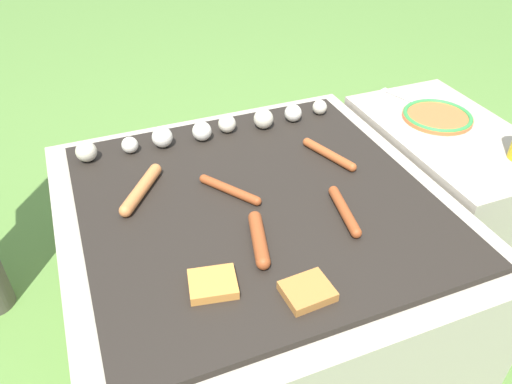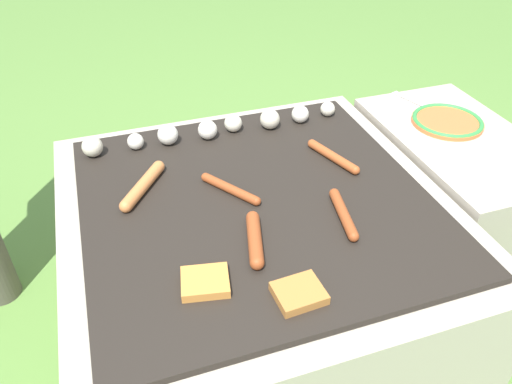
{
  "view_description": "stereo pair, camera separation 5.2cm",
  "coord_description": "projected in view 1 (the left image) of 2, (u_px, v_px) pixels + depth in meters",
  "views": [
    {
      "loc": [
        -0.36,
        -0.89,
        1.17
      ],
      "look_at": [
        0.0,
        0.0,
        0.44
      ],
      "focal_mm": 35.0,
      "sensor_mm": 36.0,
      "label": 1
    },
    {
      "loc": [
        -0.31,
        -0.91,
        1.17
      ],
      "look_at": [
        0.0,
        0.0,
        0.44
      ],
      "focal_mm": 35.0,
      "sensor_mm": 36.0,
      "label": 2
    }
  ],
  "objects": [
    {
      "name": "side_ledge",
      "position": [
        438.0,
        187.0,
        1.61
      ],
      "size": [
        0.37,
        0.63,
        0.42
      ],
      "color": "#A89E8C",
      "rests_on": "ground_plane"
    },
    {
      "name": "sausage_front_center",
      "position": [
        329.0,
        154.0,
        1.36
      ],
      "size": [
        0.08,
        0.18,
        0.02
      ],
      "color": "#A34C23",
      "rests_on": "grill"
    },
    {
      "name": "sausage_front_left",
      "position": [
        141.0,
        189.0,
        1.22
      ],
      "size": [
        0.13,
        0.17,
        0.03
      ],
      "color": "#C6753D",
      "rests_on": "grill"
    },
    {
      "name": "mushroom_row",
      "position": [
        209.0,
        129.0,
        1.43
      ],
      "size": [
        0.76,
        0.07,
        0.06
      ],
      "color": "beige",
      "rests_on": "grill"
    },
    {
      "name": "sausage_mid_left",
      "position": [
        230.0,
        190.0,
        1.23
      ],
      "size": [
        0.11,
        0.16,
        0.02
      ],
      "color": "#93421E",
      "rests_on": "grill"
    },
    {
      "name": "sausage_mid_right",
      "position": [
        344.0,
        211.0,
        1.16
      ],
      "size": [
        0.05,
        0.18,
        0.02
      ],
      "color": "#93421E",
      "rests_on": "grill"
    },
    {
      "name": "bread_slice_left",
      "position": [
        307.0,
        291.0,
        0.97
      ],
      "size": [
        0.1,
        0.09,
        0.02
      ],
      "color": "#B27033",
      "rests_on": "grill"
    },
    {
      "name": "ground_plane",
      "position": [
        256.0,
        311.0,
        1.47
      ],
      "size": [
        14.0,
        14.0,
        0.0
      ],
      "primitive_type": "plane",
      "color": "#567F38"
    },
    {
      "name": "fork_utensil",
      "position": [
        402.0,
        98.0,
        1.65
      ],
      "size": [
        0.07,
        0.18,
        0.01
      ],
      "color": "silver",
      "rests_on": "side_ledge"
    },
    {
      "name": "bread_slice_center",
      "position": [
        213.0,
        284.0,
        0.98
      ],
      "size": [
        0.11,
        0.1,
        0.02
      ],
      "color": "#D18438",
      "rests_on": "grill"
    },
    {
      "name": "sausage_back_left",
      "position": [
        259.0,
        239.0,
        1.08
      ],
      "size": [
        0.07,
        0.17,
        0.03
      ],
      "color": "#93421E",
      "rests_on": "grill"
    },
    {
      "name": "grill",
      "position": [
        256.0,
        261.0,
        1.35
      ],
      "size": [
        0.94,
        0.94,
        0.42
      ],
      "color": "#A89E8C",
      "rests_on": "ground_plane"
    },
    {
      "name": "plate_colorful",
      "position": [
        437.0,
        116.0,
        1.53
      ],
      "size": [
        0.21,
        0.21,
        0.02
      ],
      "color": "orange",
      "rests_on": "side_ledge"
    }
  ]
}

